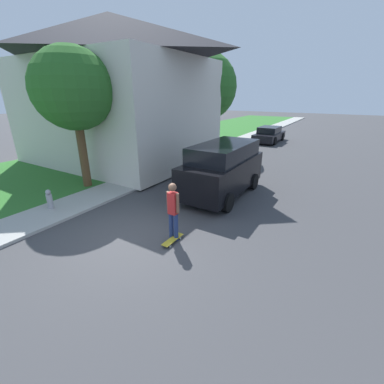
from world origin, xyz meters
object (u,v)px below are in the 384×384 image
at_px(car_down_street, 269,135).
at_px(skateboarder, 173,209).
at_px(suv_parked, 223,169).
at_px(fire_hydrant, 50,199).
at_px(lawn_tree_near, 73,90).
at_px(lawn_tree_far, 203,87).
at_px(skateboard, 173,240).

relative_size(car_down_street, skateboarder, 2.52).
height_order(suv_parked, fire_hydrant, suv_parked).
relative_size(car_down_street, fire_hydrant, 6.09).
height_order(lawn_tree_near, car_down_street, lawn_tree_near).
relative_size(suv_parked, fire_hydrant, 6.23).
relative_size(lawn_tree_far, skateboard, 8.14).
xyz_separation_m(skateboarder, fire_hydrant, (-4.97, -0.74, -0.53)).
height_order(lawn_tree_far, skateboard, lawn_tree_far).
xyz_separation_m(suv_parked, fire_hydrant, (-4.61, -4.75, -0.70)).
xyz_separation_m(suv_parked, skateboard, (0.42, -4.16, -1.06)).
distance_m(suv_parked, car_down_street, 14.06).
distance_m(lawn_tree_far, skateboard, 13.25).
relative_size(suv_parked, skateboard, 5.52).
bearing_deg(car_down_street, lawn_tree_near, -102.61).
bearing_deg(suv_parked, car_down_street, 98.21).
height_order(lawn_tree_near, suv_parked, lawn_tree_near).
height_order(lawn_tree_far, car_down_street, lawn_tree_far).
relative_size(lawn_tree_near, skateboard, 7.04).
bearing_deg(suv_parked, skateboarder, -84.93).
relative_size(car_down_street, skateboard, 5.40).
bearing_deg(car_down_street, lawn_tree_far, -113.62).
relative_size(lawn_tree_far, suv_parked, 1.48).
height_order(skateboarder, fire_hydrant, skateboarder).
distance_m(suv_parked, fire_hydrant, 6.66).
bearing_deg(car_down_street, suv_parked, -81.79).
distance_m(lawn_tree_near, skateboarder, 7.00).
height_order(lawn_tree_near, fire_hydrant, lawn_tree_near).
bearing_deg(skateboard, car_down_street, 97.65).
bearing_deg(car_down_street, fire_hydrant, -97.95).
height_order(car_down_street, skateboard, car_down_street).
distance_m(lawn_tree_near, suv_parked, 6.83).
relative_size(skateboarder, skateboard, 2.14).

